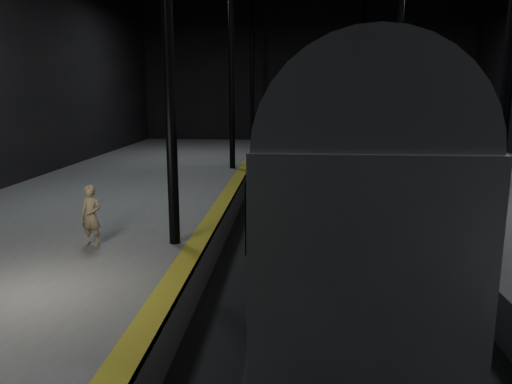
# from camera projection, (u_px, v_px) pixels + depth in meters

# --- Properties ---
(ground) EXTENTS (44.00, 44.00, 0.00)m
(ground) POSITION_uv_depth(u_px,v_px,m) (320.00, 238.00, 16.21)
(ground) COLOR black
(ground) RESTS_ON ground
(platform_left) EXTENTS (9.00, 43.80, 1.00)m
(platform_left) POSITION_uv_depth(u_px,v_px,m) (94.00, 219.00, 16.64)
(platform_left) COLOR #575755
(platform_left) RESTS_ON ground
(tactile_strip) EXTENTS (0.50, 43.80, 0.01)m
(tactile_strip) POSITION_uv_depth(u_px,v_px,m) (220.00, 206.00, 16.24)
(tactile_strip) COLOR olive
(tactile_strip) RESTS_ON platform_left
(track) EXTENTS (2.40, 43.00, 0.24)m
(track) POSITION_uv_depth(u_px,v_px,m) (320.00, 236.00, 16.19)
(track) COLOR #3F3328
(track) RESTS_ON ground
(train) EXTENTS (2.98, 19.90, 5.32)m
(train) POSITION_uv_depth(u_px,v_px,m) (322.00, 148.00, 15.39)
(train) COLOR #999BA0
(train) RESTS_ON ground
(woman) EXTENTS (0.61, 0.48, 1.49)m
(woman) POSITION_uv_depth(u_px,v_px,m) (91.00, 216.00, 12.04)
(woman) COLOR tan
(woman) RESTS_ON platform_left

